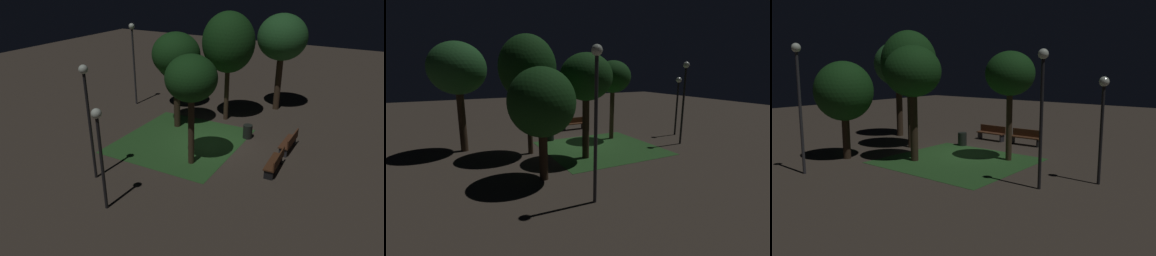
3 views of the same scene
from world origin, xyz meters
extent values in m
plane|color=#473D33|center=(0.00, 0.00, 0.00)|extent=(60.00, 60.00, 0.00)
cube|color=#2D6028|center=(-0.48, 1.54, 0.01)|extent=(6.37, 5.91, 0.01)
cube|color=#512D19|center=(-1.17, -3.62, 0.45)|extent=(1.82, 0.54, 0.06)
cube|color=#512D19|center=(-1.16, -3.83, 0.68)|extent=(1.80, 0.12, 0.40)
cube|color=black|center=(-1.97, -3.65, 0.21)|extent=(0.09, 0.39, 0.42)
cube|color=black|center=(-0.37, -3.59, 0.21)|extent=(0.09, 0.39, 0.42)
cube|color=brown|center=(1.17, -3.62, 0.45)|extent=(1.81, 0.51, 0.06)
cube|color=brown|center=(1.17, -3.83, 0.68)|extent=(1.80, 0.09, 0.40)
cube|color=#2D2D33|center=(0.37, -3.60, 0.21)|extent=(0.09, 0.39, 0.42)
cube|color=#2D2D33|center=(1.97, -3.63, 0.21)|extent=(0.09, 0.39, 0.42)
cylinder|color=#38281C|center=(3.98, 4.42, 1.24)|extent=(0.36, 0.36, 2.47)
ellipsoid|color=#194719|center=(3.98, 4.42, 3.22)|extent=(2.71, 2.71, 2.78)
cylinder|color=#423021|center=(-2.27, -0.07, 1.71)|extent=(0.28, 0.28, 3.41)
ellipsoid|color=#194719|center=(-2.27, -0.07, 4.04)|extent=(2.27, 2.27, 2.02)
cylinder|color=#423021|center=(3.46, 0.75, 1.87)|extent=(0.27, 0.27, 3.74)
ellipsoid|color=#194719|center=(3.46, 0.75, 4.55)|extent=(2.94, 2.94, 3.36)
cylinder|color=#38281C|center=(1.13, 2.73, 1.71)|extent=(0.35, 0.35, 3.42)
ellipsoid|color=#194719|center=(1.13, 2.73, 4.13)|extent=(2.59, 2.59, 2.33)
cylinder|color=#423021|center=(6.66, -1.35, 1.86)|extent=(0.39, 0.39, 3.73)
ellipsoid|color=#28662D|center=(6.66, -1.35, 4.55)|extent=(2.97, 2.97, 2.77)
cylinder|color=black|center=(-5.38, 2.89, 2.30)|extent=(0.12, 0.12, 4.59)
sphere|color=white|center=(-5.38, 2.89, 4.74)|extent=(0.36, 0.36, 0.36)
cylinder|color=black|center=(-6.85, 1.02, 1.82)|extent=(0.12, 0.12, 3.65)
sphere|color=white|center=(-6.85, 1.02, 3.80)|extent=(0.36, 0.36, 0.36)
cylinder|color=#333338|center=(3.06, 7.08, 2.45)|extent=(0.12, 0.12, 4.91)
sphere|color=white|center=(3.06, 7.08, 5.06)|extent=(0.36, 0.36, 0.36)
cylinder|color=black|center=(1.55, -1.36, 0.37)|extent=(0.49, 0.49, 0.73)
camera|label=1|loc=(-15.15, -7.21, 8.15)|focal=33.80mm
camera|label=2|loc=(7.35, 14.47, 4.47)|focal=25.13mm
camera|label=3|loc=(-11.29, 14.64, 4.25)|focal=35.05mm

